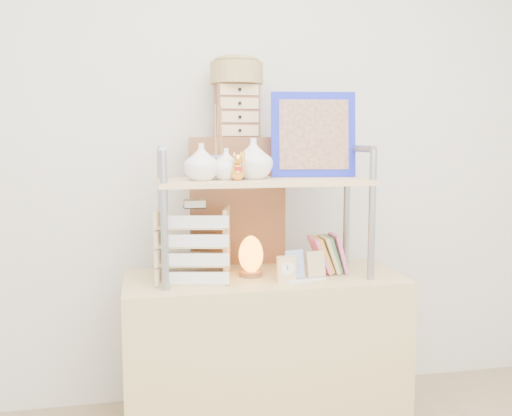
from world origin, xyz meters
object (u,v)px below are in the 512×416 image
at_px(letter_tray, 195,248).
at_px(salt_lamp, 251,256).
at_px(desk, 264,359).
at_px(cabinet, 237,274).

height_order(letter_tray, salt_lamp, letter_tray).
relative_size(desk, letter_tray, 3.53).
bearing_deg(salt_lamp, cabinet, 90.23).
bearing_deg(salt_lamp, letter_tray, -178.01).
distance_m(cabinet, letter_tray, 0.49).
xyz_separation_m(desk, letter_tray, (-0.30, 0.00, 0.51)).
xyz_separation_m(desk, cabinet, (-0.06, 0.37, 0.30)).
height_order(desk, letter_tray, letter_tray).
relative_size(desk, cabinet, 0.89).
xyz_separation_m(cabinet, letter_tray, (-0.24, -0.37, 0.21)).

